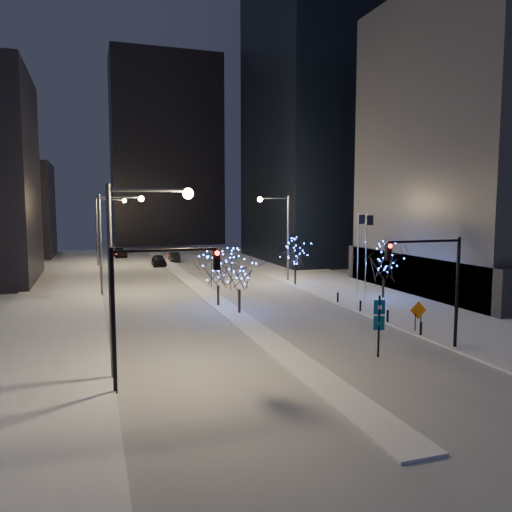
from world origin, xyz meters
name	(u,v)px	position (x,y,z in m)	size (l,w,h in m)	color
ground	(308,372)	(0.00, 0.00, 0.00)	(160.00, 160.00, 0.00)	white
road	(187,279)	(0.00, 35.00, 0.01)	(20.00, 130.00, 0.02)	#B4BAC4
median	(196,285)	(0.00, 30.00, 0.07)	(2.00, 80.00, 0.15)	white
east_sidewalk	(362,293)	(15.00, 20.00, 0.07)	(10.00, 90.00, 0.15)	white
west_sidewalk	(54,312)	(-14.00, 20.00, 0.07)	(8.00, 90.00, 0.15)	white
horizon_block	(166,152)	(6.00, 92.00, 21.00)	(24.00, 14.00, 42.00)	black
street_lamp_w_near	(132,254)	(-8.94, 2.00, 6.50)	(4.40, 0.56, 10.00)	#595E66
street_lamp_w_mid	(111,230)	(-8.94, 27.00, 6.50)	(4.40, 0.56, 10.00)	#595E66
street_lamp_w_far	(104,222)	(-8.94, 52.00, 6.50)	(4.40, 0.56, 10.00)	#595E66
street_lamp_east	(281,226)	(10.08, 30.00, 6.45)	(3.90, 0.56, 10.00)	#595E66
traffic_signal_west	(147,293)	(-8.44, 0.00, 4.76)	(5.26, 0.43, 7.00)	black
traffic_signal_east	(437,275)	(8.94, 1.00, 4.76)	(5.26, 0.43, 7.00)	black
flagpoles	(362,249)	(13.37, 17.25, 4.80)	(1.35, 2.60, 8.00)	silver
bollards	(373,311)	(10.20, 10.00, 0.60)	(0.16, 12.16, 0.90)	black
car_near	(159,260)	(-1.50, 49.64, 0.82)	(1.93, 4.79, 1.63)	black
car_mid	(174,257)	(1.58, 54.86, 0.75)	(1.58, 4.54, 1.49)	black
car_far	(120,253)	(-6.24, 64.05, 0.73)	(2.04, 5.01, 1.45)	black
holiday_tree_median_near	(239,271)	(0.50, 14.65, 3.59)	(4.95, 4.95, 5.26)	black
holiday_tree_median_far	(218,270)	(-0.38, 18.23, 3.24)	(4.24, 4.24, 4.70)	black
holiday_tree_plaza_near	(384,263)	(15.39, 16.72, 3.45)	(5.63, 5.63, 5.26)	black
holiday_tree_plaza_far	(295,256)	(10.50, 26.63, 3.37)	(4.49, 4.49, 5.00)	black
wayfinding_sign	(379,320)	(5.00, 1.00, 2.27)	(0.65, 0.28, 3.70)	black
construction_sign	(418,313)	(10.74, 5.05, 1.42)	(1.27, 0.13, 2.10)	black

